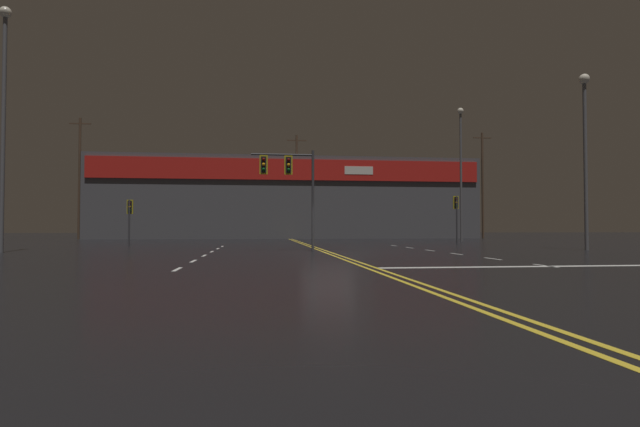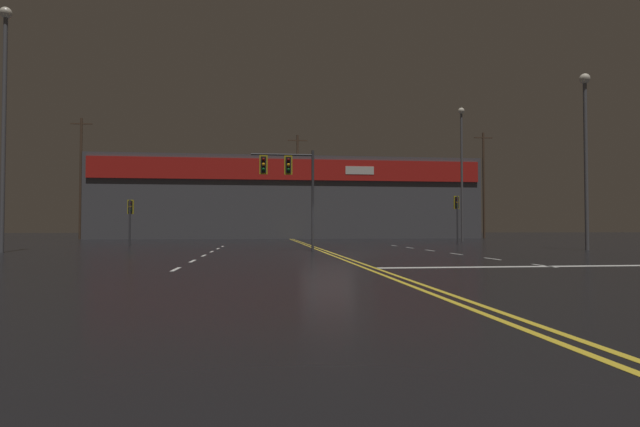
% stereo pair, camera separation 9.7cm
% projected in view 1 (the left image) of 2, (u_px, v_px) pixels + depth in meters
% --- Properties ---
extents(ground_plane, '(200.00, 200.00, 0.00)m').
position_uv_depth(ground_plane, '(329.00, 253.00, 24.11)').
color(ground_plane, black).
extents(road_markings, '(16.96, 60.00, 0.01)m').
position_uv_depth(road_markings, '(361.00, 255.00, 22.32)').
color(road_markings, gold).
rests_on(road_markings, ground).
extents(traffic_signal_median, '(3.28, 0.36, 5.26)m').
position_uv_depth(traffic_signal_median, '(288.00, 175.00, 25.86)').
color(traffic_signal_median, '#38383D').
rests_on(traffic_signal_median, ground).
extents(traffic_signal_corner_northeast, '(0.42, 0.36, 3.65)m').
position_uv_depth(traffic_signal_corner_northeast, '(456.00, 209.00, 38.12)').
color(traffic_signal_corner_northeast, '#38383D').
rests_on(traffic_signal_corner_northeast, ground).
extents(traffic_signal_corner_northwest, '(0.42, 0.36, 3.16)m').
position_uv_depth(traffic_signal_corner_northwest, '(130.00, 212.00, 34.45)').
color(traffic_signal_corner_northwest, '#38383D').
rests_on(traffic_signal_corner_northwest, ground).
extents(streetlight_near_left, '(0.56, 0.56, 12.13)m').
position_uv_depth(streetlight_near_left, '(4.00, 100.00, 24.45)').
color(streetlight_near_left, '#59595E').
rests_on(streetlight_near_left, ground).
extents(streetlight_median_approach, '(0.56, 0.56, 9.64)m').
position_uv_depth(streetlight_median_approach, '(585.00, 138.00, 27.16)').
color(streetlight_median_approach, '#59595E').
rests_on(streetlight_median_approach, ground).
extents(streetlight_far_median, '(0.56, 0.56, 11.99)m').
position_uv_depth(streetlight_far_median, '(461.00, 159.00, 44.64)').
color(streetlight_far_median, '#59595E').
rests_on(streetlight_far_median, ground).
extents(building_backdrop, '(43.67, 10.23, 9.20)m').
position_uv_depth(building_backdrop, '(287.00, 199.00, 59.43)').
color(building_backdrop, '#4C4C51').
rests_on(building_backdrop, ground).
extents(utility_pole_row, '(46.94, 0.26, 12.85)m').
position_uv_depth(utility_pole_row, '(290.00, 182.00, 55.34)').
color(utility_pole_row, '#4C3828').
rests_on(utility_pole_row, ground).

